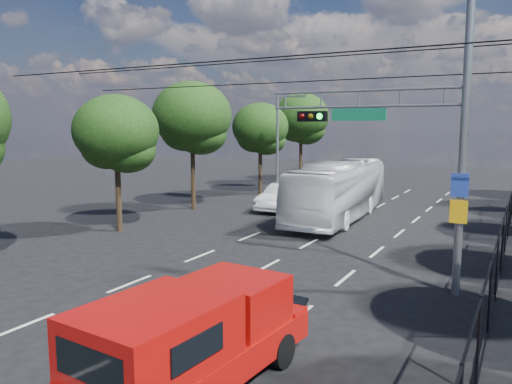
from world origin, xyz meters
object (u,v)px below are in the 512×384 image
Objects in this scene: white_bus at (339,190)px; white_van at (282,197)px; red_pickup at (195,337)px; signal_mast at (422,122)px; navy_hatchback at (175,330)px.

white_bus is 2.40× the size of white_van.
white_van is (-7.66, 19.85, -0.32)m from red_pickup.
signal_mast is 1.65× the size of red_pickup.
white_bus is (-2.67, 18.02, 0.80)m from navy_hatchback.
signal_mast reaches higher than white_van.
navy_hatchback is 20.33m from white_van.
signal_mast is 2.03× the size of navy_hatchback.
red_pickup is at bearing -106.68° from signal_mast.
white_van is (-6.68, 19.20, -0.01)m from navy_hatchback.
white_bus reaches higher than red_pickup.
red_pickup is 0.50× the size of white_bus.
white_bus reaches higher than navy_hatchback.
white_van is (-4.01, 1.18, -0.81)m from white_bus.
signal_mast is 12.53m from white_bus.
white_van is at bearing 160.28° from white_bus.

